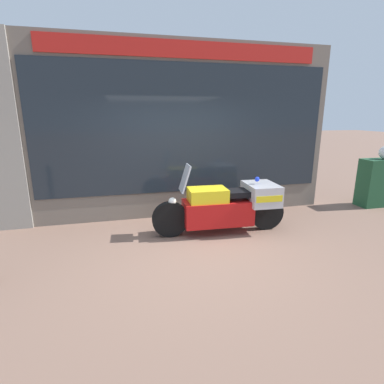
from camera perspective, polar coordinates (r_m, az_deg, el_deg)
The scene contains 5 objects.
ground_plane at distance 4.88m, azimuth 0.18°, elevation -11.38°, with size 60.00×60.00×0.00m, color #7A5B4C.
shop_building at distance 6.30m, azimuth -7.64°, elevation 11.33°, with size 6.97×0.55×3.56m.
window_display at distance 6.64m, azimuth -1.62°, elevation 0.32°, with size 5.79×0.30×2.11m.
paramedic_motorcycle at distance 5.53m, azimuth 7.00°, elevation -2.43°, with size 2.49×0.76×1.30m.
utility_cabinet at distance 8.34m, azimuth 31.87°, elevation 1.53°, with size 0.87×0.43×1.12m, color #1E4C2D.
Camera 1 is at (-1.06, -4.25, 2.15)m, focal length 28.00 mm.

